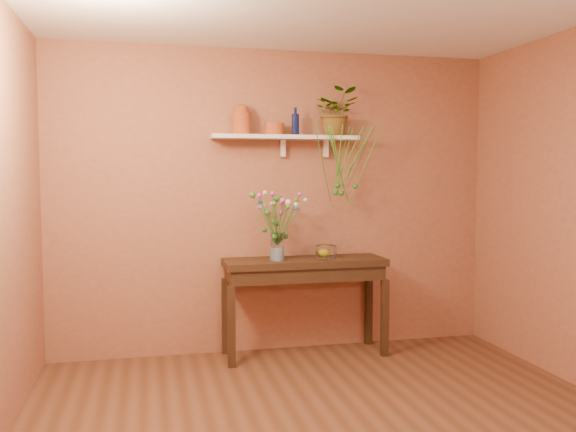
# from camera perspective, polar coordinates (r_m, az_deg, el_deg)

# --- Properties ---
(room) EXTENTS (4.04, 4.04, 2.70)m
(room) POSITION_cam_1_polar(r_m,az_deg,el_deg) (3.52, 5.76, -0.12)
(room) COLOR brown
(room) RESTS_ON ground
(sideboard) EXTENTS (1.41, 0.45, 0.86)m
(sideboard) POSITION_cam_1_polar(r_m,az_deg,el_deg) (5.32, 1.57, -5.38)
(sideboard) COLOR #342215
(sideboard) RESTS_ON ground
(wall_shelf) EXTENTS (1.30, 0.24, 0.19)m
(wall_shelf) POSITION_cam_1_polar(r_m,az_deg,el_deg) (5.34, -0.16, 7.39)
(wall_shelf) COLOR white
(wall_shelf) RESTS_ON room
(terracotta_jug) EXTENTS (0.20, 0.20, 0.27)m
(terracotta_jug) POSITION_cam_1_polar(r_m,az_deg,el_deg) (5.28, -4.41, 9.04)
(terracotta_jug) COLOR #BA4B28
(terracotta_jug) RESTS_ON wall_shelf
(terracotta_pot) EXTENTS (0.21, 0.21, 0.10)m
(terracotta_pot) POSITION_cam_1_polar(r_m,az_deg,el_deg) (5.32, -1.30, 8.21)
(terracotta_pot) COLOR #BA4B28
(terracotta_pot) RESTS_ON wall_shelf
(blue_bottle) EXTENTS (0.08, 0.08, 0.24)m
(blue_bottle) POSITION_cam_1_polar(r_m,az_deg,el_deg) (5.35, 0.70, 8.68)
(blue_bottle) COLOR #0A133A
(blue_bottle) RESTS_ON wall_shelf
(spider_plant) EXTENTS (0.43, 0.39, 0.43)m
(spider_plant) POSITION_cam_1_polar(r_m,az_deg,el_deg) (5.50, 4.57, 9.74)
(spider_plant) COLOR #286222
(spider_plant) RESTS_ON wall_shelf
(plant_fronds) EXTENTS (0.64, 0.25, 0.75)m
(plant_fronds) POSITION_cam_1_polar(r_m,az_deg,el_deg) (5.35, 5.28, 3.96)
(plant_fronds) COLOR #286222
(plant_fronds) RESTS_ON wall_shelf
(glass_vase) EXTENTS (0.12, 0.12, 0.24)m
(glass_vase) POSITION_cam_1_polar(r_m,az_deg,el_deg) (5.18, -1.01, -3.10)
(glass_vase) COLOR white
(glass_vase) RESTS_ON sideboard
(bouquet) EXTENTS (0.52, 0.51, 0.47)m
(bouquet) POSITION_cam_1_polar(r_m,az_deg,el_deg) (5.16, -1.17, 0.58)
(bouquet) COLOR #386B28
(bouquet) RESTS_ON glass_vase
(glass_bowl) EXTENTS (0.18, 0.18, 0.11)m
(glass_bowl) POSITION_cam_1_polar(r_m,az_deg,el_deg) (5.36, 3.61, -3.43)
(glass_bowl) COLOR white
(glass_bowl) RESTS_ON sideboard
(lemon) EXTENTS (0.08, 0.08, 0.08)m
(lemon) POSITION_cam_1_polar(r_m,az_deg,el_deg) (5.36, 3.49, -3.48)
(lemon) COLOR yellow
(lemon) RESTS_ON glass_bowl
(carton) EXTENTS (0.07, 0.05, 0.12)m
(carton) POSITION_cam_1_polar(r_m,az_deg,el_deg) (5.22, -1.41, -3.53)
(carton) COLOR teal
(carton) RESTS_ON sideboard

